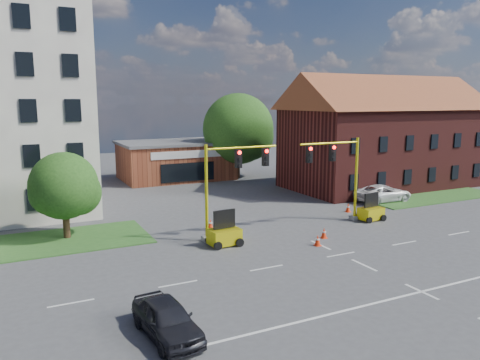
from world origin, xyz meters
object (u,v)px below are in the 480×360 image
(trailer_west, at_px, (224,235))
(sedan_dark, at_px, (167,319))
(trailer_east, at_px, (371,212))
(signal_mast_west, at_px, (230,179))
(pickup_white, at_px, (383,193))
(signal_mast_east, at_px, (339,170))

(trailer_west, height_order, sedan_dark, trailer_west)
(trailer_west, relative_size, trailer_east, 1.08)
(sedan_dark, bearing_deg, signal_mast_west, 49.35)
(trailer_east, height_order, pickup_white, trailer_east)
(pickup_white, bearing_deg, trailer_east, 129.95)
(signal_mast_west, xyz_separation_m, signal_mast_east, (8.71, 0.00, 0.00))
(signal_mast_west, height_order, trailer_east, signal_mast_west)
(signal_mast_west, relative_size, pickup_white, 1.16)
(sedan_dark, bearing_deg, pickup_white, 25.96)
(signal_mast_west, bearing_deg, trailer_west, -127.18)
(trailer_west, height_order, pickup_white, trailer_west)
(trailer_west, relative_size, sedan_dark, 0.52)
(trailer_west, xyz_separation_m, sedan_dark, (-6.66, -9.36, 0.04))
(pickup_white, bearing_deg, sedan_dark, 120.82)
(pickup_white, relative_size, sedan_dark, 1.28)
(signal_mast_east, distance_m, trailer_west, 10.36)
(trailer_west, distance_m, trailer_east, 12.40)
(signal_mast_east, height_order, trailer_east, signal_mast_east)
(signal_mast_west, relative_size, trailer_west, 2.87)
(signal_mast_east, height_order, pickup_white, signal_mast_east)
(signal_mast_west, bearing_deg, trailer_east, -3.34)
(signal_mast_east, bearing_deg, signal_mast_west, 180.00)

